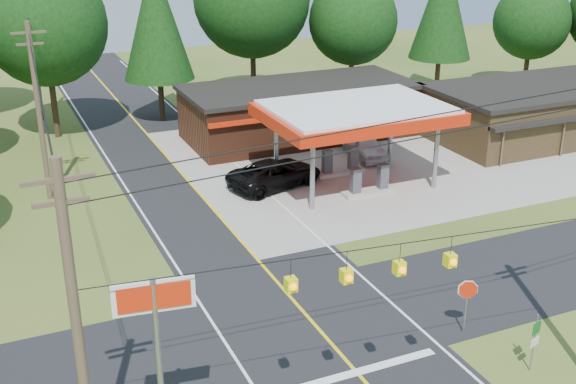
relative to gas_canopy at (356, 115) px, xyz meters
name	(u,v)px	position (x,y,z in m)	size (l,w,h in m)	color
ground	(313,323)	(-9.00, -13.00, -4.27)	(120.00, 120.00, 0.00)	#3E541D
main_highway	(313,323)	(-9.00, -13.00, -4.26)	(8.00, 120.00, 0.02)	black
cross_road	(313,323)	(-9.00, -13.00, -4.25)	(70.00, 7.00, 0.02)	black
lane_center_yellow	(313,323)	(-9.00, -13.00, -4.24)	(0.15, 110.00, 0.00)	yellow
gas_canopy	(356,115)	(0.00, 0.00, 0.00)	(10.60, 7.40, 4.88)	gray
convenience_store	(300,110)	(1.00, 9.98, -2.35)	(16.40, 7.55, 3.80)	#4D2616
strip_building	(565,107)	(19.00, 2.98, -2.35)	(20.40, 8.75, 3.80)	#332515
utility_pole_near_left	(77,327)	(-18.50, -18.00, 0.93)	(1.80, 0.30, 10.00)	#473828
utility_pole_far_left	(39,110)	(-17.00, 5.00, 0.93)	(1.80, 0.30, 10.00)	#473828
utility_pole_north	(35,59)	(-15.50, 22.00, 0.48)	(0.30, 0.30, 9.50)	#473828
overhead_beacons	(374,250)	(-10.00, -19.00, 1.95)	(17.04, 2.04, 1.03)	black
treeline_backdrop	(165,39)	(-8.18, 11.01, 3.22)	(70.27, 51.59, 13.30)	#332316
suv_car	(275,174)	(-4.50, 1.50, -3.46)	(5.84, 5.84, 1.62)	black
sedan_car	(365,146)	(3.00, 4.00, -3.48)	(4.60, 4.60, 1.57)	silver
big_stop_sign	(156,330)	(-16.38, -18.01, 0.29)	(2.30, 0.41, 6.22)	gray
octagonal_stop_sign	(467,294)	(-3.89, -16.01, -2.53)	(0.76, 0.37, 2.34)	gray
route_sign_post	(535,338)	(-3.20, -19.02, -2.87)	(0.46, 0.17, 2.34)	gray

